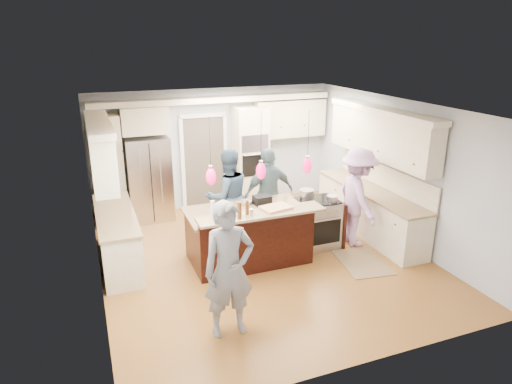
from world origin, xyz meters
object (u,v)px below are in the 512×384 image
refrigerator (149,179)px  kitchen_island (249,234)px  island_range (318,223)px  person_bar_end (229,270)px  person_far_left (228,196)px

refrigerator → kitchen_island: 2.91m
refrigerator → island_range: size_ratio=1.96×
person_bar_end → person_far_left: bearing=73.2°
island_range → person_far_left: 1.76m
person_bar_end → person_far_left: size_ratio=1.02×
kitchen_island → person_bar_end: (-0.95, -1.87, 0.44)m
person_far_left → person_bar_end: bearing=68.0°
person_bar_end → refrigerator: bearing=95.1°
island_range → person_far_left: size_ratio=0.51×
island_range → person_bar_end: bearing=-140.5°
refrigerator → person_far_left: bearing=-54.1°
refrigerator → kitchen_island: size_ratio=0.86×
kitchen_island → person_bar_end: size_ratio=1.13×
island_range → person_bar_end: size_ratio=0.50×
refrigerator → person_far_left: 2.07m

